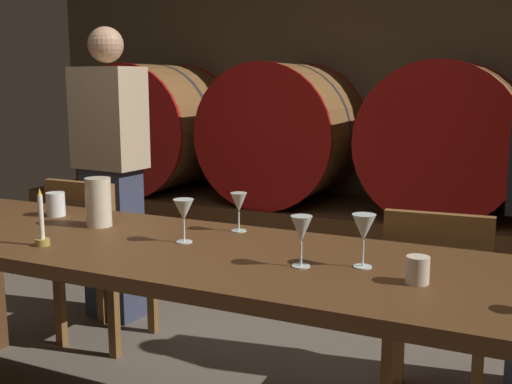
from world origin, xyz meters
name	(u,v)px	position (x,y,z in m)	size (l,w,h in m)	color
back_wall	(383,84)	(0.00, 3.05, 1.33)	(5.71, 0.24, 2.67)	brown
barrel_shelf	(358,242)	(0.00, 2.50, 0.25)	(5.14, 0.90, 0.51)	#4C2D16
wine_barrel_far_left	(156,128)	(-1.65, 2.50, 0.99)	(0.99, 0.86, 0.99)	brown
wine_barrel_center_left	(284,133)	(-0.56, 2.50, 0.99)	(0.99, 0.86, 0.99)	brown
wine_barrel_center_right	(446,139)	(0.55, 2.50, 0.99)	(0.99, 0.86, 0.99)	brown
dining_table	(184,265)	(-0.01, 0.25, 0.71)	(2.84, 0.78, 0.78)	#4C2D16
chair_left	(96,254)	(-0.91, 0.84, 0.49)	(0.40, 0.40, 0.88)	brown
chair_right	(436,304)	(0.79, 0.84, 0.49)	(0.43, 0.43, 0.88)	brown
guest_left	(111,174)	(-1.08, 1.20, 0.84)	(0.40, 0.27, 1.65)	#33384C
candle_center	(42,230)	(-0.48, 0.05, 0.84)	(0.05, 0.05, 0.21)	olive
pitcher	(98,202)	(-0.49, 0.38, 0.88)	(0.10, 0.10, 0.20)	beige
wine_glass_left	(184,211)	(-0.04, 0.30, 0.90)	(0.08, 0.08, 0.16)	silver
wine_glass_center_left	(239,204)	(0.07, 0.54, 0.89)	(0.07, 0.07, 0.15)	silver
wine_glass_center_right	(301,230)	(0.46, 0.20, 0.90)	(0.07, 0.07, 0.17)	silver
wine_glass_right	(364,229)	(0.64, 0.28, 0.90)	(0.08, 0.08, 0.17)	silver
cup_center_right	(56,204)	(-0.79, 0.45, 0.83)	(0.08, 0.08, 0.10)	white
cup_far_right	(418,270)	(0.83, 0.19, 0.82)	(0.07, 0.07, 0.08)	beige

